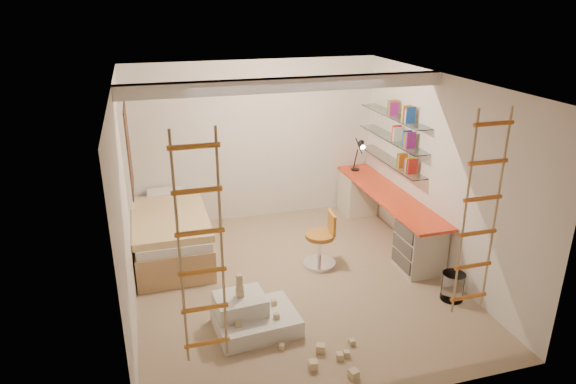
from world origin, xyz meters
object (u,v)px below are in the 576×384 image
object	(u,v)px
desk	(386,214)
swivel_chair	(321,246)
bed	(171,233)
play_platform	(252,316)

from	to	relation	value
desk	swivel_chair	size ratio (longest dim) A/B	3.61
swivel_chair	bed	bearing A→B (deg)	155.31
desk	swivel_chair	xyz separation A→B (m)	(-1.23, -0.54, -0.12)
bed	swivel_chair	world-z (taller)	swivel_chair
desk	play_platform	size ratio (longest dim) A/B	2.95
play_platform	bed	bearing A→B (deg)	109.52
desk	bed	size ratio (longest dim) A/B	1.40
desk	bed	xyz separation A→B (m)	(-3.20, 0.36, -0.07)
desk	bed	world-z (taller)	desk
swivel_chair	desk	bearing A→B (deg)	23.57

